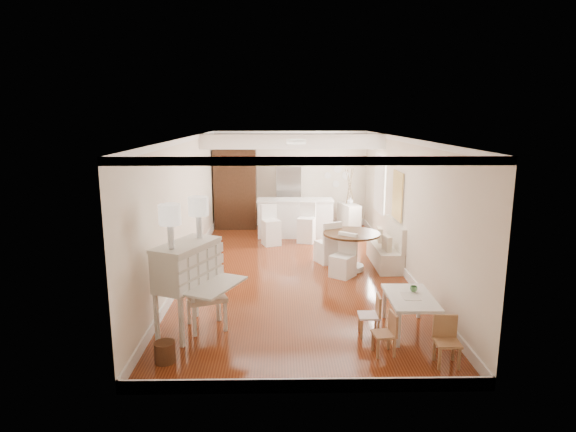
{
  "coord_description": "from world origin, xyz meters",
  "views": [
    {
      "loc": [
        -0.31,
        -9.65,
        3.22
      ],
      "look_at": [
        -0.14,
        0.3,
        1.15
      ],
      "focal_mm": 30.0,
      "sensor_mm": 36.0,
      "label": 1
    }
  ],
  "objects_px": {
    "wicker_basket": "(165,352)",
    "slip_chair_near": "(343,256)",
    "dining_table": "(351,251)",
    "kids_chair_b": "(369,315)",
    "secretary_bureau": "(188,287)",
    "bar_stool_right": "(306,223)",
    "bar_stool_left": "(271,225)",
    "kids_chair_c": "(447,342)",
    "gustavian_armchair": "(206,295)",
    "slip_chair_far": "(328,242)",
    "kids_chair_a": "(384,333)",
    "sideboard": "(349,218)",
    "pantry_cabinet": "(235,189)",
    "fridge": "(301,197)",
    "breakfast_counter": "(295,218)",
    "kids_table": "(410,314)"
  },
  "relations": [
    {
      "from": "gustavian_armchair",
      "to": "slip_chair_near",
      "type": "xyz_separation_m",
      "value": [
        2.42,
        2.38,
        -0.08
      ]
    },
    {
      "from": "kids_chair_b",
      "to": "kids_chair_c",
      "type": "height_order",
      "value": "kids_chair_c"
    },
    {
      "from": "wicker_basket",
      "to": "breakfast_counter",
      "type": "xyz_separation_m",
      "value": [
        1.95,
        6.82,
        0.38
      ]
    },
    {
      "from": "secretary_bureau",
      "to": "bar_stool_left",
      "type": "relative_size",
      "value": 1.36
    },
    {
      "from": "wicker_basket",
      "to": "kids_chair_c",
      "type": "distance_m",
      "value": 3.74
    },
    {
      "from": "kids_chair_c",
      "to": "bar_stool_right",
      "type": "relative_size",
      "value": 0.64
    },
    {
      "from": "dining_table",
      "to": "slip_chair_near",
      "type": "xyz_separation_m",
      "value": [
        -0.23,
        -0.43,
        0.03
      ]
    },
    {
      "from": "kids_chair_b",
      "to": "bar_stool_right",
      "type": "height_order",
      "value": "bar_stool_right"
    },
    {
      "from": "wicker_basket",
      "to": "slip_chair_far",
      "type": "relative_size",
      "value": 0.29
    },
    {
      "from": "pantry_cabinet",
      "to": "wicker_basket",
      "type": "bearing_deg",
      "value": -91.84
    },
    {
      "from": "secretary_bureau",
      "to": "dining_table",
      "type": "distance_m",
      "value": 4.13
    },
    {
      "from": "kids_chair_a",
      "to": "bar_stool_right",
      "type": "relative_size",
      "value": 0.59
    },
    {
      "from": "wicker_basket",
      "to": "slip_chair_near",
      "type": "distance_m",
      "value": 4.47
    },
    {
      "from": "gustavian_armchair",
      "to": "kids_chair_b",
      "type": "relative_size",
      "value": 1.63
    },
    {
      "from": "slip_chair_far",
      "to": "sideboard",
      "type": "bearing_deg",
      "value": -132.09
    },
    {
      "from": "sideboard",
      "to": "bar_stool_right",
      "type": "bearing_deg",
      "value": -154.51
    },
    {
      "from": "kids_chair_b",
      "to": "slip_chair_near",
      "type": "distance_m",
      "value": 2.7
    },
    {
      "from": "bar_stool_right",
      "to": "pantry_cabinet",
      "type": "xyz_separation_m",
      "value": [
        -1.97,
        1.7,
        0.63
      ]
    },
    {
      "from": "dining_table",
      "to": "kids_chair_b",
      "type": "bearing_deg",
      "value": -93.44
    },
    {
      "from": "bar_stool_right",
      "to": "bar_stool_left",
      "type": "bearing_deg",
      "value": -148.75
    },
    {
      "from": "kids_table",
      "to": "sideboard",
      "type": "height_order",
      "value": "sideboard"
    },
    {
      "from": "kids_chair_c",
      "to": "slip_chair_far",
      "type": "relative_size",
      "value": 0.69
    },
    {
      "from": "bar_stool_left",
      "to": "sideboard",
      "type": "distance_m",
      "value": 2.54
    },
    {
      "from": "kids_chair_b",
      "to": "bar_stool_left",
      "type": "distance_m",
      "value": 5.43
    },
    {
      "from": "kids_table",
      "to": "fridge",
      "type": "xyz_separation_m",
      "value": [
        -1.35,
        7.0,
        0.62
      ]
    },
    {
      "from": "slip_chair_near",
      "to": "pantry_cabinet",
      "type": "bearing_deg",
      "value": 157.69
    },
    {
      "from": "bar_stool_left",
      "to": "bar_stool_right",
      "type": "height_order",
      "value": "bar_stool_right"
    },
    {
      "from": "kids_chair_c",
      "to": "wicker_basket",
      "type": "bearing_deg",
      "value": 179.93
    },
    {
      "from": "kids_chair_b",
      "to": "slip_chair_far",
      "type": "height_order",
      "value": "slip_chair_far"
    },
    {
      "from": "kids_chair_a",
      "to": "gustavian_armchair",
      "type": "bearing_deg",
      "value": -116.49
    },
    {
      "from": "gustavian_armchair",
      "to": "pantry_cabinet",
      "type": "distance_m",
      "value": 6.87
    },
    {
      "from": "dining_table",
      "to": "bar_stool_right",
      "type": "bearing_deg",
      "value": 109.59
    },
    {
      "from": "dining_table",
      "to": "breakfast_counter",
      "type": "height_order",
      "value": "breakfast_counter"
    },
    {
      "from": "secretary_bureau",
      "to": "bar_stool_right",
      "type": "distance_m",
      "value": 5.64
    },
    {
      "from": "secretary_bureau",
      "to": "kids_chair_b",
      "type": "distance_m",
      "value": 2.74
    },
    {
      "from": "kids_chair_a",
      "to": "breakfast_counter",
      "type": "distance_m",
      "value": 6.74
    },
    {
      "from": "bar_stool_right",
      "to": "fridge",
      "type": "relative_size",
      "value": 0.57
    },
    {
      "from": "kids_chair_a",
      "to": "dining_table",
      "type": "bearing_deg",
      "value": 171.5
    },
    {
      "from": "kids_chair_b",
      "to": "fridge",
      "type": "xyz_separation_m",
      "value": [
        -0.71,
        7.12,
        0.58
      ]
    },
    {
      "from": "gustavian_armchair",
      "to": "slip_chair_far",
      "type": "height_order",
      "value": "gustavian_armchair"
    },
    {
      "from": "gustavian_armchair",
      "to": "breakfast_counter",
      "type": "relative_size",
      "value": 0.51
    },
    {
      "from": "bar_stool_left",
      "to": "fridge",
      "type": "relative_size",
      "value": 0.57
    },
    {
      "from": "wicker_basket",
      "to": "sideboard",
      "type": "distance_m",
      "value": 8.06
    },
    {
      "from": "wicker_basket",
      "to": "pantry_cabinet",
      "type": "relative_size",
      "value": 0.12
    },
    {
      "from": "secretary_bureau",
      "to": "dining_table",
      "type": "bearing_deg",
      "value": 70.1
    },
    {
      "from": "breakfast_counter",
      "to": "pantry_cabinet",
      "type": "bearing_deg",
      "value": 147.57
    },
    {
      "from": "kids_chair_b",
      "to": "sideboard",
      "type": "relative_size",
      "value": 0.76
    },
    {
      "from": "secretary_bureau",
      "to": "gustavian_armchair",
      "type": "height_order",
      "value": "secretary_bureau"
    },
    {
      "from": "kids_chair_c",
      "to": "secretary_bureau",
      "type": "bearing_deg",
      "value": 165.0
    },
    {
      "from": "kids_chair_a",
      "to": "slip_chair_far",
      "type": "height_order",
      "value": "slip_chair_far"
    }
  ]
}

